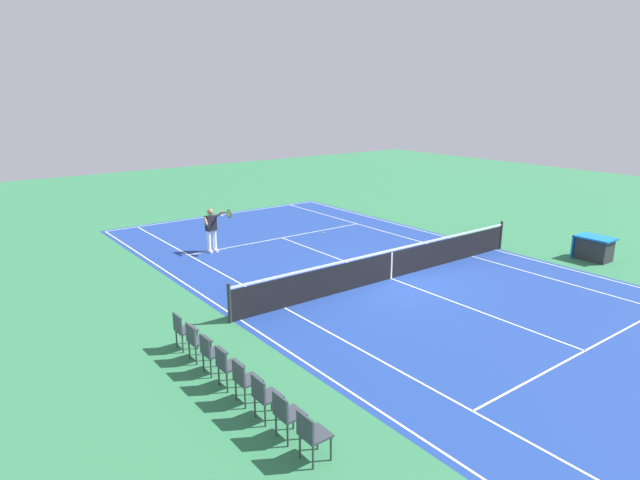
% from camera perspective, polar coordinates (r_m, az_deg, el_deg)
% --- Properties ---
extents(ground_plane, '(60.00, 60.00, 0.00)m').
position_cam_1_polar(ground_plane, '(17.73, 7.43, -4.02)').
color(ground_plane, '#2D7247').
extents(court_slab, '(24.20, 11.40, 0.00)m').
position_cam_1_polar(court_slab, '(17.73, 7.43, -4.01)').
color(court_slab, navy).
rests_on(court_slab, ground_plane).
extents(court_line_markings, '(23.85, 11.05, 0.01)m').
position_cam_1_polar(court_line_markings, '(17.73, 7.43, -4.01)').
color(court_line_markings, white).
rests_on(court_line_markings, ground_plane).
extents(tennis_net, '(0.10, 11.70, 1.08)m').
position_cam_1_polar(tennis_net, '(17.57, 7.48, -2.50)').
color(tennis_net, '#2D2D33').
rests_on(tennis_net, ground_plane).
extents(tennis_player_near, '(1.05, 0.78, 1.70)m').
position_cam_1_polar(tennis_player_near, '(20.67, -11.27, 1.27)').
color(tennis_player_near, white).
rests_on(tennis_player_near, ground_plane).
extents(tennis_ball, '(0.07, 0.07, 0.07)m').
position_cam_1_polar(tennis_ball, '(23.08, 0.39, 0.72)').
color(tennis_ball, '#CCE01E').
rests_on(tennis_ball, ground_plane).
extents(spectator_chair_0, '(0.44, 0.44, 0.88)m').
position_cam_1_polar(spectator_chair_0, '(9.24, -0.93, -19.55)').
color(spectator_chair_0, '#38383D').
rests_on(spectator_chair_0, ground_plane).
extents(spectator_chair_1, '(0.44, 0.44, 0.88)m').
position_cam_1_polar(spectator_chair_1, '(9.73, -3.56, -17.59)').
color(spectator_chair_1, '#38383D').
rests_on(spectator_chair_1, ground_plane).
extents(spectator_chair_2, '(0.44, 0.44, 0.88)m').
position_cam_1_polar(spectator_chair_2, '(10.25, -5.87, -15.80)').
color(spectator_chair_2, '#38383D').
rests_on(spectator_chair_2, ground_plane).
extents(spectator_chair_3, '(0.44, 0.44, 0.88)m').
position_cam_1_polar(spectator_chair_3, '(10.79, -7.92, -14.17)').
color(spectator_chair_3, '#38383D').
rests_on(spectator_chair_3, ground_plane).
extents(spectator_chair_4, '(0.44, 0.44, 0.88)m').
position_cam_1_polar(spectator_chair_4, '(11.36, -9.75, -12.68)').
color(spectator_chair_4, '#38383D').
rests_on(spectator_chair_4, ground_plane).
extents(spectator_chair_5, '(0.44, 0.44, 0.88)m').
position_cam_1_polar(spectator_chair_5, '(11.94, -11.38, -11.32)').
color(spectator_chair_5, '#38383D').
rests_on(spectator_chair_5, ground_plane).
extents(spectator_chair_6, '(0.44, 0.44, 0.88)m').
position_cam_1_polar(spectator_chair_6, '(12.53, -12.85, -10.09)').
color(spectator_chair_6, '#38383D').
rests_on(spectator_chair_6, ground_plane).
extents(spectator_chair_7, '(0.44, 0.44, 0.88)m').
position_cam_1_polar(spectator_chair_7, '(13.13, -14.18, -8.95)').
color(spectator_chair_7, '#38383D').
rests_on(spectator_chair_7, ground_plane).
extents(equipment_cart_tarped, '(1.25, 0.84, 0.85)m').
position_cam_1_polar(equipment_cart_tarped, '(21.75, 26.69, -0.73)').
color(equipment_cart_tarped, '#2D2D33').
rests_on(equipment_cart_tarped, ground_plane).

